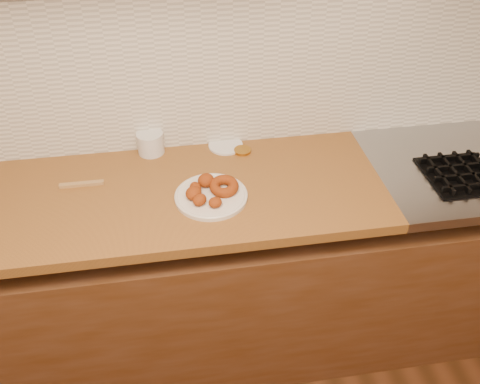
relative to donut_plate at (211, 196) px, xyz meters
name	(u,v)px	position (x,y,z in m)	size (l,w,h in m)	color
wall_back	(232,32)	(0.13, 0.38, 0.44)	(4.00, 0.02, 2.70)	#C5B396
base_cabinet	(245,278)	(0.13, 0.07, -0.52)	(3.60, 0.60, 0.77)	brown
butcher_block	(65,205)	(-0.52, 0.07, -0.03)	(2.30, 0.62, 0.04)	brown
backsplash	(233,72)	(0.13, 0.36, 0.29)	(3.60, 0.02, 0.60)	silver
donut_plate	(211,196)	(0.00, 0.00, 0.00)	(0.26, 0.26, 0.01)	beige
ring_donut	(224,186)	(0.05, 0.02, 0.03)	(0.11, 0.11, 0.04)	#88360D
fried_dough_chunks	(201,191)	(-0.03, 0.00, 0.03)	(0.14, 0.19, 0.05)	#88360D
plastic_tub	(150,143)	(-0.20, 0.33, 0.04)	(0.10, 0.10, 0.09)	silver
tub_lid	(226,145)	(0.10, 0.32, 0.00)	(0.14, 0.14, 0.01)	silver
brass_jar_lid	(242,151)	(0.16, 0.27, 0.00)	(0.07, 0.07, 0.01)	#A77527
wooden_utensil	(82,184)	(-0.46, 0.15, 0.00)	(0.16, 0.02, 0.01)	#9F7744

